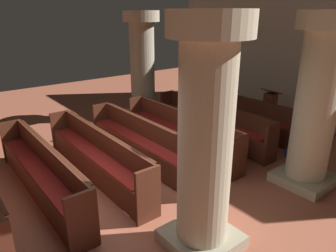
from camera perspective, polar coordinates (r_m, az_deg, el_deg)
The scene contains 14 objects.
ground_plane at distance 5.79m, azimuth -8.43°, elevation -12.10°, with size 19.20×19.20×0.00m, color #AD5B42.
back_wall at distance 9.51m, azimuth 25.17°, elevation 13.35°, with size 10.00×0.16×4.50m, color beige.
pew_row_0 at distance 8.69m, azimuth 12.63°, elevation 2.39°, with size 3.59×0.47×0.90m.
pew_row_1 at distance 7.94m, azimuth 7.80°, elevation 1.00°, with size 3.59×0.46×0.90m.
pew_row_2 at distance 7.26m, azimuth 2.02°, elevation -0.67°, with size 3.59×0.46×0.90m.
pew_row_3 at distance 6.67m, azimuth -4.87°, elevation -2.65°, with size 3.59×0.47×0.90m.
pew_row_4 at distance 6.21m, azimuth -12.96°, elevation -4.91°, with size 3.59×0.46×0.90m.
pew_row_5 at distance 5.90m, azimuth -22.18°, elevation -7.36°, with size 3.59×0.46×0.90m.
pillar_aisle_side at distance 6.02m, azimuth 25.36°, elevation 4.19°, with size 1.03×1.03×3.09m.
pillar_far_side at distance 9.43m, azimuth -4.67°, elevation 11.18°, with size 1.03×1.03×3.09m.
pillar_aisle_rear at distance 3.88m, azimuth 6.81°, elevation -1.98°, with size 1.00×1.00×3.09m.
lectern at distance 9.22m, azimuth 17.87°, elevation 2.65°, with size 0.48×0.45×1.08m.
hymn_book at distance 7.98m, azimuth 8.66°, elevation 4.24°, with size 0.17×0.19×0.03m, color navy.
kneeler_box_blue at distance 7.49m, azimuth 22.16°, elevation -4.71°, with size 0.39×0.26×0.22m, color navy.
Camera 1 is at (4.31, -2.36, 3.06)m, focal length 33.63 mm.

